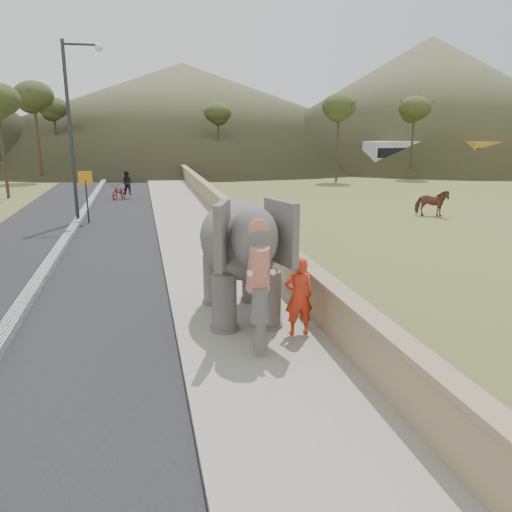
# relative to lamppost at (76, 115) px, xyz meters

# --- Properties ---
(ground) EXTENTS (160.00, 160.00, 0.00)m
(ground) POSITION_rel_lamppost_xyz_m (4.69, -13.39, -4.87)
(ground) COLOR olive
(ground) RESTS_ON ground
(road) EXTENTS (7.00, 120.00, 0.03)m
(road) POSITION_rel_lamppost_xyz_m (-0.31, -3.39, -4.86)
(road) COLOR black
(road) RESTS_ON ground
(median) EXTENTS (0.35, 120.00, 0.22)m
(median) POSITION_rel_lamppost_xyz_m (-0.31, -3.39, -4.76)
(median) COLOR black
(median) RESTS_ON ground
(walkway) EXTENTS (3.00, 120.00, 0.15)m
(walkway) POSITION_rel_lamppost_xyz_m (4.69, -3.39, -4.80)
(walkway) COLOR #9E9687
(walkway) RESTS_ON ground
(parapet) EXTENTS (0.30, 120.00, 1.10)m
(parapet) POSITION_rel_lamppost_xyz_m (6.34, -3.39, -4.32)
(parapet) COLOR tan
(parapet) RESTS_ON ground
(lamppost) EXTENTS (1.76, 0.36, 8.00)m
(lamppost) POSITION_rel_lamppost_xyz_m (0.00, 0.00, 0.00)
(lamppost) COLOR #333238
(lamppost) RESTS_ON ground
(signboard) EXTENTS (0.60, 0.08, 2.40)m
(signboard) POSITION_rel_lamppost_xyz_m (0.19, -0.27, -3.23)
(signboard) COLOR #2D2D33
(signboard) RESTS_ON ground
(cow) EXTENTS (1.74, 1.46, 1.35)m
(cow) POSITION_rel_lamppost_xyz_m (16.75, -2.04, -4.20)
(cow) COLOR brown
(cow) RESTS_ON ground
(distant_car) EXTENTS (4.31, 1.91, 1.44)m
(distant_car) POSITION_rel_lamppost_xyz_m (22.62, 22.48, -4.15)
(distant_car) COLOR #B5B6BC
(distant_car) RESTS_ON ground
(bus_white) EXTENTS (11.15, 3.26, 3.10)m
(bus_white) POSITION_rel_lamppost_xyz_m (29.35, 20.78, -3.32)
(bus_white) COLOR silver
(bus_white) RESTS_ON ground
(bus_orange) EXTENTS (11.19, 3.58, 3.10)m
(bus_orange) POSITION_rel_lamppost_xyz_m (37.70, 18.17, -3.32)
(bus_orange) COLOR orange
(bus_orange) RESTS_ON ground
(hill_right) EXTENTS (56.00, 56.00, 16.00)m
(hill_right) POSITION_rel_lamppost_xyz_m (40.69, 38.61, 3.13)
(hill_right) COLOR brown
(hill_right) RESTS_ON ground
(hill_far) EXTENTS (80.00, 80.00, 14.00)m
(hill_far) POSITION_rel_lamppost_xyz_m (9.69, 56.61, 2.13)
(hill_far) COLOR brown
(hill_far) RESTS_ON ground
(elephant_and_man) EXTENTS (2.24, 3.83, 2.75)m
(elephant_and_man) POSITION_rel_lamppost_xyz_m (4.71, -13.68, -3.36)
(elephant_and_man) COLOR #66615D
(elephant_and_man) RESTS_ON ground
(motorcyclist) EXTENTS (1.62, 1.95, 1.75)m
(motorcyclist) POSITION_rel_lamppost_xyz_m (1.48, 7.96, -4.21)
(motorcyclist) COLOR maroon
(motorcyclist) RESTS_ON ground
(trees) EXTENTS (41.25, 43.07, 8.52)m
(trees) POSITION_rel_lamppost_xyz_m (2.92, 12.59, -1.01)
(trees) COLOR #473828
(trees) RESTS_ON ground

